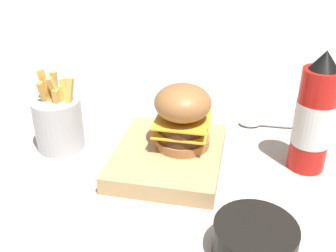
{
  "coord_description": "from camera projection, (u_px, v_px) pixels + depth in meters",
  "views": [
    {
      "loc": [
        0.59,
        0.15,
        0.41
      ],
      "look_at": [
        0.0,
        0.03,
        0.08
      ],
      "focal_mm": 42.0,
      "sensor_mm": 36.0,
      "label": 1
    }
  ],
  "objects": [
    {
      "name": "ketchup_puddle",
      "position": [
        177.0,
        112.0,
        0.91
      ],
      "size": [
        0.05,
        0.05,
        0.0
      ],
      "color": "#9E140F",
      "rests_on": "ground_plane"
    },
    {
      "name": "serving_board",
      "position": [
        168.0,
        158.0,
        0.71
      ],
      "size": [
        0.23,
        0.19,
        0.03
      ],
      "color": "tan",
      "rests_on": "ground_plane"
    },
    {
      "name": "burger",
      "position": [
        183.0,
        116.0,
        0.7
      ],
      "size": [
        0.1,
        0.1,
        0.12
      ],
      "color": "#9E6638",
      "rests_on": "serving_board"
    },
    {
      "name": "ground_plane",
      "position": [
        155.0,
        162.0,
        0.73
      ],
      "size": [
        6.0,
        6.0,
        0.0
      ],
      "primitive_type": "plane",
      "color": "#B7B2A8"
    },
    {
      "name": "side_bowl",
      "position": [
        255.0,
        240.0,
        0.52
      ],
      "size": [
        0.11,
        0.11,
        0.05
      ],
      "color": "black",
      "rests_on": "ground_plane"
    },
    {
      "name": "fries_basket",
      "position": [
        59.0,
        122.0,
        0.75
      ],
      "size": [
        0.09,
        0.09,
        0.16
      ],
      "color": "#B7B7BC",
      "rests_on": "ground_plane"
    },
    {
      "name": "spoon",
      "position": [
        256.0,
        124.0,
        0.85
      ],
      "size": [
        0.03,
        0.14,
        0.01
      ],
      "rotation": [
        0.0,
        0.0,
        4.74
      ],
      "color": "silver",
      "rests_on": "ground_plane"
    },
    {
      "name": "ketchup_bottle",
      "position": [
        314.0,
        118.0,
        0.67
      ],
      "size": [
        0.07,
        0.07,
        0.22
      ],
      "color": "red",
      "rests_on": "ground_plane"
    }
  ]
}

